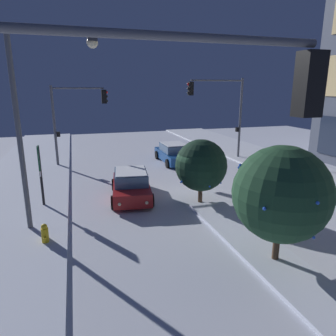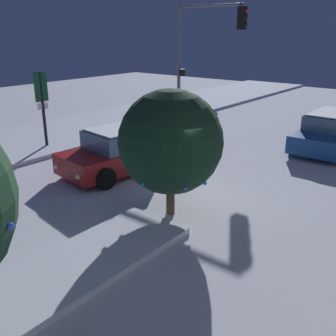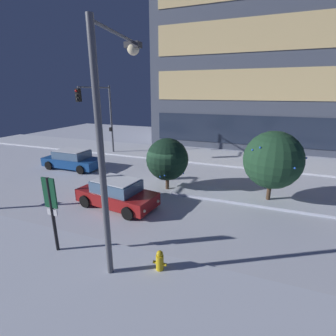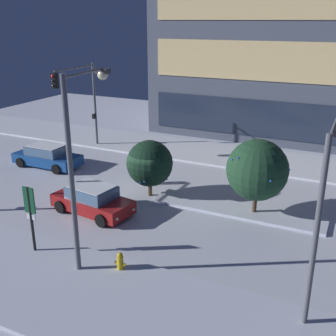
% 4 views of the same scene
% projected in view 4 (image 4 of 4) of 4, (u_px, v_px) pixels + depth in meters
% --- Properties ---
extents(ground, '(52.00, 52.00, 0.00)m').
position_uv_depth(ground, '(141.00, 194.00, 23.63)').
color(ground, silver).
extents(curb_strip_near, '(52.00, 5.20, 0.14)m').
position_uv_depth(curb_strip_near, '(29.00, 275.00, 16.04)').
color(curb_strip_near, silver).
rests_on(curb_strip_near, ground).
extents(curb_strip_far, '(52.00, 5.20, 0.14)m').
position_uv_depth(curb_strip_far, '(198.00, 151.00, 31.17)').
color(curb_strip_far, silver).
rests_on(curb_strip_far, ground).
extents(median_strip, '(9.00, 1.80, 0.14)m').
position_uv_depth(median_strip, '(237.00, 210.00, 21.55)').
color(median_strip, silver).
rests_on(median_strip, ground).
extents(car_near, '(4.55, 2.52, 1.49)m').
position_uv_depth(car_near, '(92.00, 200.00, 21.17)').
color(car_near, maroon).
rests_on(car_near, ground).
extents(car_far, '(4.75, 2.16, 1.49)m').
position_uv_depth(car_far, '(47.00, 156.00, 27.97)').
color(car_far, '#19478C').
rests_on(car_far, ground).
extents(traffic_light_corner_far_left, '(0.32, 4.70, 6.42)m').
position_uv_depth(traffic_light_corner_far_left, '(80.00, 93.00, 29.91)').
color(traffic_light_corner_far_left, '#565960').
rests_on(traffic_light_corner_far_left, ground).
extents(traffic_light_corner_near_right, '(0.32, 5.29, 6.48)m').
position_uv_depth(traffic_light_corner_near_right, '(328.00, 175.00, 13.71)').
color(traffic_light_corner_near_right, '#565960').
rests_on(traffic_light_corner_near_right, ground).
extents(street_lamp_arched, '(0.78, 3.25, 7.73)m').
position_uv_depth(street_lamp_arched, '(81.00, 143.00, 15.50)').
color(street_lamp_arched, '#565960').
rests_on(street_lamp_arched, ground).
extents(fire_hydrant, '(0.48, 0.26, 0.86)m').
position_uv_depth(fire_hydrant, '(120.00, 263.00, 16.25)').
color(fire_hydrant, gold).
rests_on(fire_hydrant, ground).
extents(parking_info_sign, '(0.55, 0.12, 3.03)m').
position_uv_depth(parking_info_sign, '(30.00, 212.00, 17.06)').
color(parking_info_sign, black).
rests_on(parking_info_sign, ground).
extents(decorated_tree_median, '(2.59, 2.59, 3.22)m').
position_uv_depth(decorated_tree_median, '(150.00, 163.00, 22.87)').
color(decorated_tree_median, '#473323').
rests_on(decorated_tree_median, ground).
extents(decorated_tree_left_of_median, '(3.13, 3.09, 3.95)m').
position_uv_depth(decorated_tree_left_of_median, '(257.00, 170.00, 20.46)').
color(decorated_tree_left_of_median, '#473323').
rests_on(decorated_tree_left_of_median, ground).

